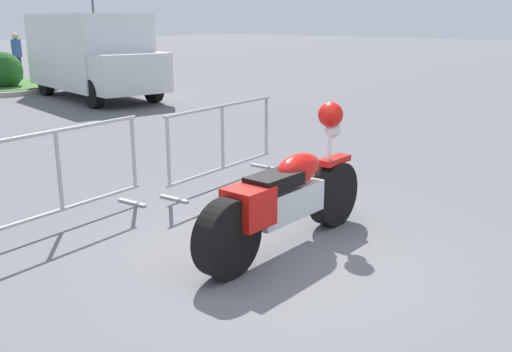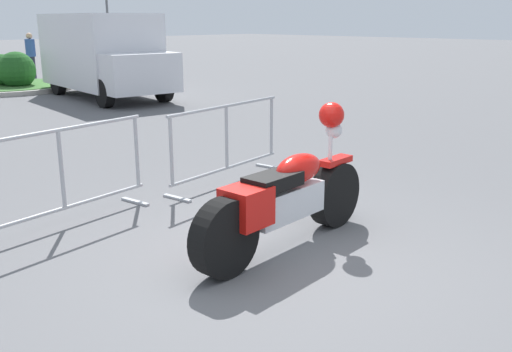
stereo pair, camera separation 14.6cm
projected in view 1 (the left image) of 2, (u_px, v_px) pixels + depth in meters
ground_plane at (280, 264)px, 5.22m from camera, size 120.00×120.00×0.00m
motorcycle at (287, 197)px, 5.47m from camera, size 2.39×0.38×1.35m
crowd_barrier_near at (60, 178)px, 6.00m from camera, size 2.18×0.70×1.07m
crowd_barrier_far at (223, 143)px, 7.69m from camera, size 2.18×0.70×1.07m
delivery_van at (92, 53)px, 15.88m from camera, size 2.59×5.21×2.31m
pedestrian at (17, 55)px, 20.47m from camera, size 0.35×0.35×1.69m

